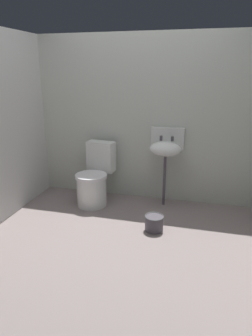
{
  "coord_description": "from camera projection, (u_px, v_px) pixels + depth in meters",
  "views": [
    {
      "loc": [
        0.76,
        -2.62,
        1.68
      ],
      "look_at": [
        0.0,
        0.3,
        0.7
      ],
      "focal_mm": 32.33,
      "sensor_mm": 36.0,
      "label": 1
    }
  ],
  "objects": [
    {
      "name": "ground_plane",
      "position": [
        119.0,
        245.0,
        3.13
      ],
      "size": [
        3.24,
        2.8,
        0.08
      ],
      "primitive_type": "cube",
      "color": "gray"
    },
    {
      "name": "wall_back",
      "position": [
        144.0,
        120.0,
        3.93
      ],
      "size": [
        3.24,
        0.1,
        2.12
      ],
      "primitive_type": "cube",
      "color": "beige",
      "rests_on": "ground"
    },
    {
      "name": "toilet_near_wall",
      "position": [
        95.0,
        180.0,
        3.93
      ],
      "size": [
        0.45,
        0.63,
        0.78
      ],
      "rotation": [
        0.0,
        0.0,
        3.01
      ],
      "color": "white",
      "rests_on": "ground"
    },
    {
      "name": "sink",
      "position": [
        166.0,
        148.0,
        3.76
      ],
      "size": [
        0.42,
        0.35,
        0.99
      ],
      "color": "#4A454D",
      "rests_on": "ground"
    },
    {
      "name": "bucket",
      "position": [
        154.0,
        223.0,
        3.3
      ],
      "size": [
        0.21,
        0.21,
        0.17
      ],
      "color": "#4A454D",
      "rests_on": "ground"
    }
  ]
}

